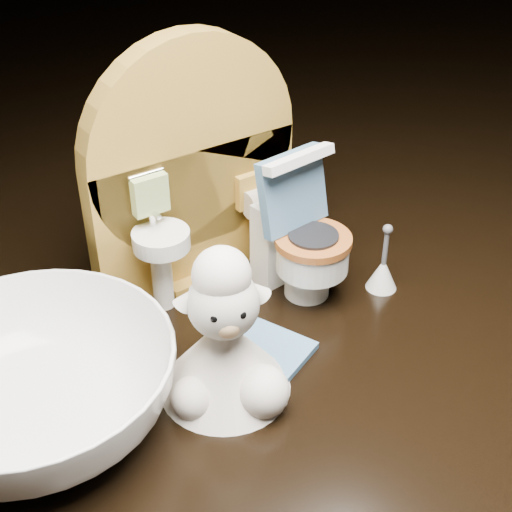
{
  "coord_description": "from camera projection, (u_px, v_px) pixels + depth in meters",
  "views": [
    {
      "loc": [
        -0.17,
        -0.26,
        0.26
      ],
      "look_at": [
        0.0,
        0.0,
        0.05
      ],
      "focal_mm": 50.0,
      "sensor_mm": 36.0,
      "label": 1
    }
  ],
  "objects": [
    {
      "name": "bath_mat",
      "position": [
        264.0,
        357.0,
        0.38
      ],
      "size": [
        0.06,
        0.06,
        0.0
      ],
      "primitive_type": "cube",
      "rotation": [
        0.0,
        0.0,
        0.4
      ],
      "color": "teal",
      "rests_on": "ground"
    },
    {
      "name": "toy_toilet",
      "position": [
        299.0,
        242.0,
        0.41
      ],
      "size": [
        0.05,
        0.06,
        0.09
      ],
      "rotation": [
        0.0,
        0.0,
        0.11
      ],
      "color": "white",
      "rests_on": "ground"
    },
    {
      "name": "toilet_brush",
      "position": [
        383.0,
        272.0,
        0.43
      ],
      "size": [
        0.02,
        0.02,
        0.04
      ],
      "color": "white",
      "rests_on": "ground"
    },
    {
      "name": "ceramic_bowl",
      "position": [
        35.0,
        388.0,
        0.33
      ],
      "size": [
        0.17,
        0.17,
        0.04
      ],
      "primitive_type": "imported",
      "rotation": [
        0.0,
        0.0,
        -0.35
      ],
      "color": "white",
      "rests_on": "ground"
    },
    {
      "name": "backdrop_panel",
      "position": [
        192.0,
        179.0,
        0.41
      ],
      "size": [
        0.13,
        0.05,
        0.15
      ],
      "color": "#AA7E2C",
      "rests_on": "ground"
    },
    {
      "name": "plush_lamb",
      "position": [
        225.0,
        345.0,
        0.34
      ],
      "size": [
        0.07,
        0.07,
        0.09
      ],
      "rotation": [
        0.0,
        0.0,
        -0.39
      ],
      "color": "silver",
      "rests_on": "ground"
    }
  ]
}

